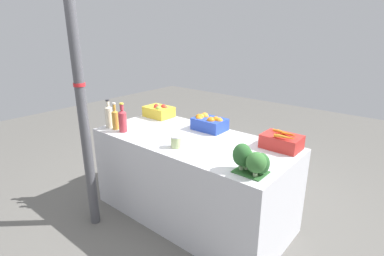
{
  "coord_description": "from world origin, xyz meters",
  "views": [
    {
      "loc": [
        1.67,
        -2.01,
        1.8
      ],
      "look_at": [
        0.0,
        0.0,
        0.92
      ],
      "focal_mm": 28.0,
      "sensor_mm": 36.0,
      "label": 1
    }
  ],
  "objects_px": {
    "pickle_jar": "(176,141)",
    "carrot_crate": "(282,141)",
    "juice_bottle_ruby": "(123,120)",
    "apple_crate": "(159,111)",
    "support_pole": "(79,86)",
    "orange_crate": "(209,123)",
    "broccoli_pile": "(252,160)",
    "juice_bottle_amber": "(115,119)",
    "juice_bottle_cloudy": "(109,116)"
  },
  "relations": [
    {
      "from": "support_pole",
      "to": "carrot_crate",
      "type": "height_order",
      "value": "support_pole"
    },
    {
      "from": "juice_bottle_ruby",
      "to": "juice_bottle_cloudy",
      "type": "bearing_deg",
      "value": -180.0
    },
    {
      "from": "orange_crate",
      "to": "carrot_crate",
      "type": "xyz_separation_m",
      "value": [
        0.77,
        0.0,
        -0.01
      ]
    },
    {
      "from": "orange_crate",
      "to": "juice_bottle_cloudy",
      "type": "relative_size",
      "value": 1.1
    },
    {
      "from": "pickle_jar",
      "to": "orange_crate",
      "type": "bearing_deg",
      "value": 96.46
    },
    {
      "from": "juice_bottle_amber",
      "to": "juice_bottle_ruby",
      "type": "bearing_deg",
      "value": -0.0
    },
    {
      "from": "apple_crate",
      "to": "carrot_crate",
      "type": "xyz_separation_m",
      "value": [
        1.48,
        -0.0,
        -0.0
      ]
    },
    {
      "from": "broccoli_pile",
      "to": "pickle_jar",
      "type": "xyz_separation_m",
      "value": [
        -0.73,
        0.01,
        -0.04
      ]
    },
    {
      "from": "broccoli_pile",
      "to": "juice_bottle_amber",
      "type": "bearing_deg",
      "value": -179.26
    },
    {
      "from": "pickle_jar",
      "to": "carrot_crate",
      "type": "bearing_deg",
      "value": 38.16
    },
    {
      "from": "broccoli_pile",
      "to": "apple_crate",
      "type": "bearing_deg",
      "value": 159.31
    },
    {
      "from": "carrot_crate",
      "to": "juice_bottle_amber",
      "type": "height_order",
      "value": "juice_bottle_amber"
    },
    {
      "from": "orange_crate",
      "to": "juice_bottle_ruby",
      "type": "distance_m",
      "value": 0.85
    },
    {
      "from": "support_pole",
      "to": "broccoli_pile",
      "type": "distance_m",
      "value": 1.54
    },
    {
      "from": "carrot_crate",
      "to": "juice_bottle_cloudy",
      "type": "xyz_separation_m",
      "value": [
        -1.61,
        -0.59,
        0.06
      ]
    },
    {
      "from": "orange_crate",
      "to": "juice_bottle_cloudy",
      "type": "height_order",
      "value": "juice_bottle_cloudy"
    },
    {
      "from": "orange_crate",
      "to": "juice_bottle_amber",
      "type": "bearing_deg",
      "value": -141.34
    },
    {
      "from": "broccoli_pile",
      "to": "juice_bottle_cloudy",
      "type": "bearing_deg",
      "value": -179.3
    },
    {
      "from": "apple_crate",
      "to": "carrot_crate",
      "type": "distance_m",
      "value": 1.48
    },
    {
      "from": "apple_crate",
      "to": "carrot_crate",
      "type": "bearing_deg",
      "value": -0.08
    },
    {
      "from": "broccoli_pile",
      "to": "juice_bottle_ruby",
      "type": "height_order",
      "value": "juice_bottle_ruby"
    },
    {
      "from": "juice_bottle_ruby",
      "to": "pickle_jar",
      "type": "relative_size",
      "value": 2.78
    },
    {
      "from": "support_pole",
      "to": "juice_bottle_ruby",
      "type": "bearing_deg",
      "value": 88.67
    },
    {
      "from": "carrot_crate",
      "to": "juice_bottle_cloudy",
      "type": "distance_m",
      "value": 1.71
    },
    {
      "from": "apple_crate",
      "to": "carrot_crate",
      "type": "height_order",
      "value": "carrot_crate"
    },
    {
      "from": "support_pole",
      "to": "juice_bottle_cloudy",
      "type": "xyz_separation_m",
      "value": [
        -0.22,
        0.4,
        -0.39
      ]
    },
    {
      "from": "support_pole",
      "to": "pickle_jar",
      "type": "xyz_separation_m",
      "value": [
        0.69,
        0.44,
        -0.46
      ]
    },
    {
      "from": "juice_bottle_ruby",
      "to": "pickle_jar",
      "type": "bearing_deg",
      "value": 2.91
    },
    {
      "from": "apple_crate",
      "to": "broccoli_pile",
      "type": "height_order",
      "value": "broccoli_pile"
    },
    {
      "from": "carrot_crate",
      "to": "juice_bottle_cloudy",
      "type": "bearing_deg",
      "value": -159.88
    },
    {
      "from": "apple_crate",
      "to": "juice_bottle_cloudy",
      "type": "xyz_separation_m",
      "value": [
        -0.12,
        -0.59,
        0.05
      ]
    },
    {
      "from": "broccoli_pile",
      "to": "juice_bottle_cloudy",
      "type": "xyz_separation_m",
      "value": [
        -1.64,
        -0.02,
        0.03
      ]
    },
    {
      "from": "orange_crate",
      "to": "broccoli_pile",
      "type": "relative_size",
      "value": 1.2
    },
    {
      "from": "pickle_jar",
      "to": "juice_bottle_ruby",
      "type": "bearing_deg",
      "value": -177.09
    },
    {
      "from": "support_pole",
      "to": "apple_crate",
      "type": "bearing_deg",
      "value": 95.21
    },
    {
      "from": "apple_crate",
      "to": "broccoli_pile",
      "type": "distance_m",
      "value": 1.62
    },
    {
      "from": "support_pole",
      "to": "juice_bottle_ruby",
      "type": "height_order",
      "value": "support_pole"
    },
    {
      "from": "juice_bottle_amber",
      "to": "juice_bottle_ruby",
      "type": "height_order",
      "value": "juice_bottle_ruby"
    },
    {
      "from": "carrot_crate",
      "to": "pickle_jar",
      "type": "bearing_deg",
      "value": -141.84
    },
    {
      "from": "support_pole",
      "to": "broccoli_pile",
      "type": "bearing_deg",
      "value": 16.62
    },
    {
      "from": "apple_crate",
      "to": "broccoli_pile",
      "type": "bearing_deg",
      "value": -20.69
    },
    {
      "from": "juice_bottle_amber",
      "to": "juice_bottle_cloudy",
      "type": "bearing_deg",
      "value": -180.0
    },
    {
      "from": "broccoli_pile",
      "to": "pickle_jar",
      "type": "height_order",
      "value": "broccoli_pile"
    },
    {
      "from": "juice_bottle_ruby",
      "to": "apple_crate",
      "type": "bearing_deg",
      "value": 99.62
    },
    {
      "from": "orange_crate",
      "to": "carrot_crate",
      "type": "bearing_deg",
      "value": 0.1
    },
    {
      "from": "support_pole",
      "to": "broccoli_pile",
      "type": "xyz_separation_m",
      "value": [
        1.42,
        0.42,
        -0.41
      ]
    },
    {
      "from": "support_pole",
      "to": "apple_crate",
      "type": "relative_size",
      "value": 8.39
    },
    {
      "from": "carrot_crate",
      "to": "apple_crate",
      "type": "bearing_deg",
      "value": 179.92
    },
    {
      "from": "juice_bottle_amber",
      "to": "apple_crate",
      "type": "bearing_deg",
      "value": 88.1
    },
    {
      "from": "carrot_crate",
      "to": "juice_bottle_ruby",
      "type": "height_order",
      "value": "juice_bottle_ruby"
    }
  ]
}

